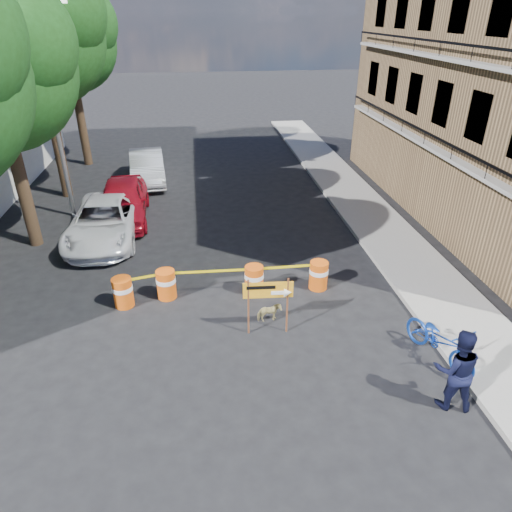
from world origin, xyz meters
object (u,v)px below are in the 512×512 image
object	(u,v)px
suv_white	(105,221)
sedan_silver	(147,167)
barrel_far_right	(319,275)
bicycle	(444,324)
pedestrian	(456,370)
detour_sign	(274,294)
dog	(269,313)
sedan_red	(123,201)
barrel_far_left	(123,292)
barrel_mid_right	(254,279)
barrel_mid_left	(166,284)

from	to	relation	value
suv_white	sedan_silver	xyz separation A→B (m)	(1.04, 6.43, 0.03)
barrel_far_right	bicycle	distance (m)	4.18
pedestrian	suv_white	distance (m)	12.77
detour_sign	dog	bearing A→B (deg)	96.93
detour_sign	sedan_red	distance (m)	9.49
barrel_far_left	bicycle	xyz separation A→B (m)	(7.90, -3.36, 0.60)
pedestrian	barrel_far_right	bearing A→B (deg)	-56.89
barrel_far_right	suv_white	distance (m)	8.28
barrel_mid_right	detour_sign	size ratio (longest dim) A/B	0.54
barrel_mid_left	pedestrian	bearing A→B (deg)	-39.11
barrel_mid_left	barrel_mid_right	size ratio (longest dim) A/B	1.00
barrel_mid_right	bicycle	bearing A→B (deg)	-41.10
barrel_mid_left	barrel_mid_right	distance (m)	2.61
barrel_mid_left	sedan_silver	world-z (taller)	sedan_silver
barrel_far_left	barrel_mid_right	distance (m)	3.82
sedan_red	barrel_far_right	bearing A→B (deg)	-46.05
suv_white	barrel_mid_left	bearing A→B (deg)	-59.95
barrel_mid_left	detour_sign	xyz separation A→B (m)	(2.87, -2.08, 0.73)
detour_sign	suv_white	distance (m)	8.32
barrel_far_left	detour_sign	distance (m)	4.52
dog	suv_white	size ratio (longest dim) A/B	0.13
suv_white	sedan_red	bearing A→B (deg)	76.61
detour_sign	pedestrian	size ratio (longest dim) A/B	0.85
sedan_silver	detour_sign	bearing A→B (deg)	-77.76
pedestrian	sedan_red	world-z (taller)	pedestrian
barrel_mid_left	barrel_far_right	world-z (taller)	same
barrel_far_right	sedan_silver	world-z (taller)	sedan_silver
suv_white	sedan_red	distance (m)	1.80
sedan_red	bicycle	bearing A→B (deg)	-51.21
bicycle	suv_white	world-z (taller)	bicycle
bicycle	suv_white	bearing A→B (deg)	119.52
barrel_mid_left	suv_white	distance (m)	4.97
pedestrian	sedan_silver	world-z (taller)	pedestrian
barrel_mid_right	pedestrian	distance (m)	6.17
bicycle	sedan_silver	distance (m)	16.52
barrel_far_left	sedan_red	size ratio (longest dim) A/B	0.19
barrel_mid_right	dog	distance (m)	1.52
barrel_far_left	suv_white	size ratio (longest dim) A/B	0.17
barrel_mid_right	barrel_mid_left	bearing A→B (deg)	178.04
barrel_far_left	suv_white	world-z (taller)	suv_white
barrel_far_right	sedan_red	world-z (taller)	sedan_red
bicycle	sedan_silver	world-z (taller)	bicycle
dog	suv_white	distance (m)	7.92
pedestrian	sedan_silver	size ratio (longest dim) A/B	0.43
detour_sign	barrel_mid_left	bearing A→B (deg)	147.63
detour_sign	sedan_red	xyz separation A→B (m)	(-4.82, 8.16, -0.39)
bicycle	suv_white	xyz separation A→B (m)	(-9.09, 7.99, -0.35)
detour_sign	sedan_silver	size ratio (longest dim) A/B	0.36
barrel_far_left	detour_sign	xyz separation A→B (m)	(4.08, -1.80, 0.73)
detour_sign	dog	world-z (taller)	detour_sign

